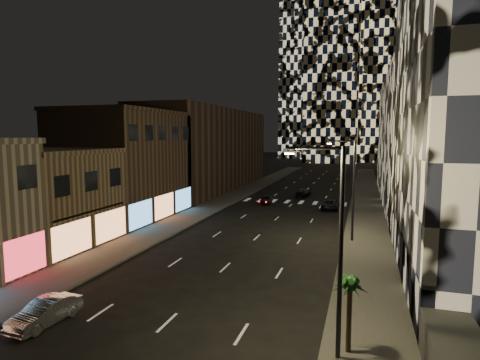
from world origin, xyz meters
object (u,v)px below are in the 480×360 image
Objects in this scene: streetlight_near at (335,238)px; car_dark_rightlane at (331,205)px; car_dark_oncoming at (303,192)px; palm_tree at (350,290)px; streetlight_far at (351,183)px; car_dark_midlane at (266,199)px; car_silver_parked at (45,312)px.

streetlight_near is 2.02× the size of car_dark_rightlane.
palm_tree reaches higher than car_dark_oncoming.
streetlight_far is at bearing -75.20° from car_dark_rightlane.
streetlight_far is 2.46× the size of car_dark_midlane.
car_silver_parked is (-14.15, -1.01, -4.71)m from streetlight_near.
palm_tree is (0.65, 0.62, -2.39)m from streetlight_near.
streetlight_far is 2.64× the size of palm_tree.
streetlight_far is at bearing 113.84° from car_dark_oncoming.
car_dark_midlane is (-11.85, 37.23, -4.73)m from streetlight_near.
car_dark_oncoming is 11.53m from car_dark_rightlane.
streetlight_far is 27.29m from car_dark_oncoming.
palm_tree is at bearing 107.52° from car_dark_oncoming.
car_dark_midlane is at bearing 124.53° from streetlight_far.
car_dark_midlane is at bearing 108.85° from palm_tree.
palm_tree is at bearing -79.97° from car_dark_rightlane.
streetlight_near reaches higher than car_dark_oncoming.
car_dark_oncoming is (-7.85, 45.70, -4.74)m from streetlight_near.
car_dark_midlane is 0.82× the size of car_dark_rightlane.
palm_tree is at bearing -88.09° from streetlight_far.
car_dark_oncoming is at bearing 100.68° from palm_tree.
car_dark_rightlane is at bearing 77.47° from car_silver_parked.
streetlight_near is 2.30× the size of car_silver_parked.
car_dark_oncoming is 45.93m from palm_tree.
car_dark_rightlane is at bearing 95.73° from palm_tree.
streetlight_near is at bearing -81.10° from car_dark_rightlane.
car_silver_parked is at bearing -103.00° from car_dark_rightlane.
car_silver_parked reaches higher than car_dark_oncoming.
streetlight_far is 16.28m from car_dark_rightlane.
streetlight_near is 2.46× the size of car_dark_midlane.
streetlight_near is at bearing -76.53° from car_dark_midlane.
car_dark_oncoming is at bearing 120.10° from car_dark_rightlane.
streetlight_far is at bearing 60.80° from car_silver_parked.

